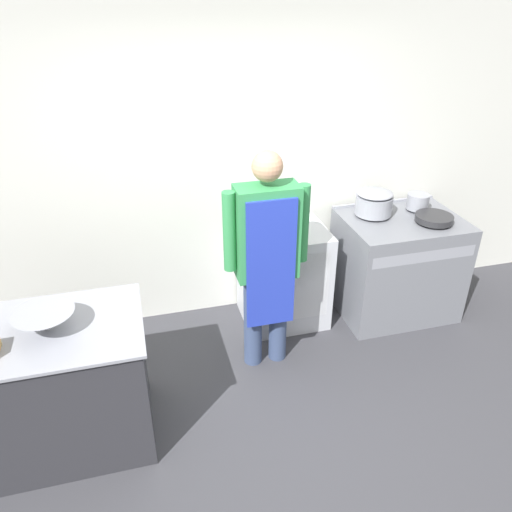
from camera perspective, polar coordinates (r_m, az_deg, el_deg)
ground_plane at (r=3.47m, az=4.00°, el=-21.92°), size 14.00×14.00×0.00m
wall_back at (r=4.17m, az=-3.40°, el=10.15°), size 8.00×0.05×2.70m
prep_counter at (r=3.48m, az=-21.52°, el=-13.68°), size 1.12×0.78×0.89m
stove at (r=4.64m, az=15.75°, el=-1.02°), size 1.00×0.77×0.93m
fridge_unit at (r=4.35m, az=3.16°, el=-2.28°), size 0.71×0.59×0.88m
person_cook at (r=3.58m, az=1.23°, el=0.39°), size 0.62×0.24×1.73m
mixing_bowl at (r=3.17m, az=-23.00°, el=-6.88°), size 0.36×0.36×0.13m
stock_pot at (r=4.39m, az=13.34°, el=6.02°), size 0.31×0.31×0.21m
saute_pan at (r=4.43m, az=19.69°, el=4.11°), size 0.31×0.31×0.05m
sauce_pot at (r=4.61m, az=18.01°, el=5.95°), size 0.19×0.19×0.13m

